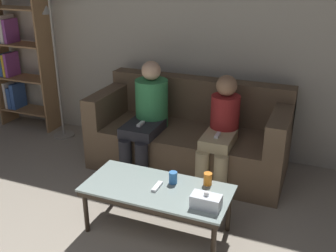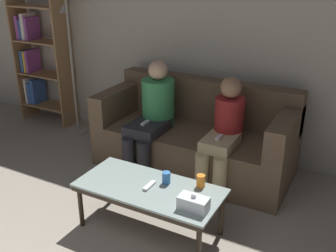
# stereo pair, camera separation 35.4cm
# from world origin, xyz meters

# --- Properties ---
(wall_back) EXTENTS (12.00, 0.06, 2.60)m
(wall_back) POSITION_xyz_m (0.00, 3.62, 1.30)
(wall_back) COLOR #B7B2A3
(wall_back) RESTS_ON ground_plane
(couch) EXTENTS (2.04, 0.89, 0.92)m
(couch) POSITION_xyz_m (0.00, 3.10, 0.34)
(couch) COLOR brown
(couch) RESTS_ON ground_plane
(coffee_table) EXTENTS (1.18, 0.55, 0.41)m
(coffee_table) POSITION_xyz_m (0.14, 1.91, 0.37)
(coffee_table) COLOR #8C9E99
(coffee_table) RESTS_ON ground_plane
(cup_near_left) EXTENTS (0.07, 0.07, 0.10)m
(cup_near_left) POSITION_xyz_m (0.23, 2.03, 0.46)
(cup_near_left) COLOR #3372BF
(cup_near_left) RESTS_ON coffee_table
(cup_near_right) EXTENTS (0.07, 0.07, 0.10)m
(cup_near_right) POSITION_xyz_m (0.50, 2.11, 0.47)
(cup_near_right) COLOR orange
(cup_near_right) RESTS_ON coffee_table
(tissue_box) EXTENTS (0.22, 0.12, 0.13)m
(tissue_box) POSITION_xyz_m (0.58, 1.80, 0.47)
(tissue_box) COLOR silver
(tissue_box) RESTS_ON coffee_table
(game_remote) EXTENTS (0.04, 0.15, 0.02)m
(game_remote) POSITION_xyz_m (0.14, 1.91, 0.42)
(game_remote) COLOR white
(game_remote) RESTS_ON coffee_table
(bookshelf) EXTENTS (0.79, 0.32, 1.77)m
(bookshelf) POSITION_xyz_m (-2.49, 3.39, 0.87)
(bookshelf) COLOR #9E754C
(bookshelf) RESTS_ON ground_plane
(standing_lamp) EXTENTS (0.31, 0.26, 1.83)m
(standing_lamp) POSITION_xyz_m (-1.74, 3.25, 1.12)
(standing_lamp) COLOR gray
(standing_lamp) RESTS_ON ground_plane
(seated_person_left_end) EXTENTS (0.34, 0.69, 1.15)m
(seated_person_left_end) POSITION_xyz_m (-0.39, 2.89, 0.63)
(seated_person_left_end) COLOR #28282D
(seated_person_left_end) RESTS_ON ground_plane
(seated_person_mid_left) EXTENTS (0.31, 0.63, 1.09)m
(seated_person_mid_left) POSITION_xyz_m (0.39, 2.87, 0.58)
(seated_person_mid_left) COLOR tan
(seated_person_mid_left) RESTS_ON ground_plane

